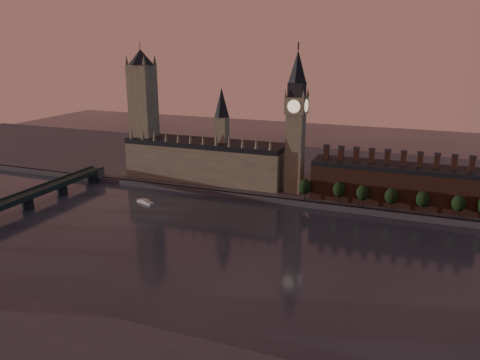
{
  "coord_description": "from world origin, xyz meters",
  "views": [
    {
      "loc": [
        92.75,
        -215.42,
        109.43
      ],
      "look_at": [
        -11.74,
        55.0,
        25.3
      ],
      "focal_mm": 35.0,
      "sensor_mm": 36.0,
      "label": 1
    }
  ],
  "objects_px": {
    "victoria_tower": "(143,108)",
    "river_boat": "(145,202)",
    "big_ben": "(296,121)",
    "westminster_bridge": "(4,207)"
  },
  "relations": [
    {
      "from": "big_ben",
      "to": "westminster_bridge",
      "type": "height_order",
      "value": "big_ben"
    },
    {
      "from": "victoria_tower",
      "to": "river_boat",
      "type": "bearing_deg",
      "value": -59.32
    },
    {
      "from": "big_ben",
      "to": "westminster_bridge",
      "type": "distance_m",
      "value": 205.83
    },
    {
      "from": "river_boat",
      "to": "big_ben",
      "type": "bearing_deg",
      "value": 48.7
    },
    {
      "from": "victoria_tower",
      "to": "westminster_bridge",
      "type": "height_order",
      "value": "victoria_tower"
    },
    {
      "from": "victoria_tower",
      "to": "river_boat",
      "type": "xyz_separation_m",
      "value": [
        35.01,
        -59.03,
        -57.98
      ]
    },
    {
      "from": "big_ben",
      "to": "victoria_tower",
      "type": "bearing_deg",
      "value": 177.8
    },
    {
      "from": "victoria_tower",
      "to": "westminster_bridge",
      "type": "relative_size",
      "value": 0.54
    },
    {
      "from": "victoria_tower",
      "to": "westminster_bridge",
      "type": "distance_m",
      "value": 133.21
    },
    {
      "from": "victoria_tower",
      "to": "big_ben",
      "type": "distance_m",
      "value": 130.12
    }
  ]
}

